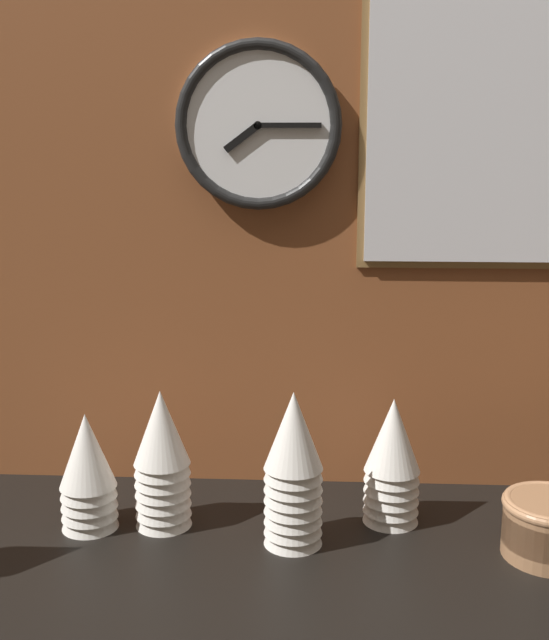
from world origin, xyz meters
TOP-DOWN VIEW (x-y plane):
  - ground_plane at (0.00, 0.00)cm, footprint 160.00×56.00cm
  - wall_tiled_back at (0.00, 26.50)cm, footprint 160.00×3.00cm
  - cup_stack_center at (-7.21, 1.77)cm, footprint 8.96×8.96cm
  - cup_stack_center_right at (8.33, 9.95)cm, footprint 8.96×8.96cm
  - cup_stack_center_left at (-28.06, 6.74)cm, footprint 8.96×8.96cm
  - cup_stack_left at (-39.62, 5.32)cm, footprint 8.96×8.96cm
  - wall_clock at (-13.83, 23.46)cm, footprint 27.37×2.70cm
  - menu_board at (20.74, 24.35)cm, footprint 36.12×1.32cm

SIDE VIEW (x-z plane):
  - ground_plane at x=0.00cm, z-range -4.00..0.00cm
  - cup_stack_left at x=-39.62cm, z-range 0.00..18.96cm
  - cup_stack_center_right at x=8.33cm, z-range 0.00..20.71cm
  - cup_stack_center_left at x=-28.06cm, z-range 0.00..22.46cm
  - cup_stack_center at x=-7.21cm, z-range 0.00..24.21cm
  - wall_tiled_back at x=0.00cm, z-range 0.00..105.00cm
  - menu_board at x=20.74cm, z-range 39.27..84.86cm
  - wall_clock at x=-13.83cm, z-range 48.99..76.36cm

